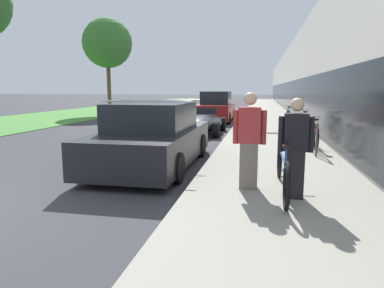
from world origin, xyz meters
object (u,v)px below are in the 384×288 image
at_px(parked_sedan_curbside, 153,138).
at_px(person_bystander, 249,141).
at_px(person_rider, 295,149).
at_px(cruiser_bike_middle, 303,125).
at_px(tandem_bicycle, 283,169).
at_px(vintage_roadster_curbside, 202,123).
at_px(parked_sedan_far, 216,108).
at_px(cruiser_bike_nearest, 313,135).
at_px(cruiser_bike_farthest, 288,119).
at_px(street_tree_far, 107,43).
at_px(bike_rack_hoop, 315,135).

bearing_deg(parked_sedan_curbside, person_bystander, -38.03).
distance_m(person_rider, cruiser_bike_middle, 7.40).
bearing_deg(tandem_bicycle, vintage_roadster_curbside, 108.77).
bearing_deg(parked_sedan_far, vintage_roadster_curbside, -88.85).
relative_size(cruiser_bike_nearest, cruiser_bike_middle, 0.94).
bearing_deg(cruiser_bike_farthest, person_rider, -93.79).
xyz_separation_m(parked_sedan_curbside, street_tree_far, (-8.42, 15.99, 4.34)).
height_order(person_bystander, parked_sedan_far, person_bystander).
relative_size(tandem_bicycle, bike_rack_hoop, 3.02).
xyz_separation_m(person_bystander, street_tree_far, (-10.68, 17.76, 4.08)).
xyz_separation_m(bike_rack_hoop, parked_sedan_far, (-3.82, 9.69, 0.12)).
bearing_deg(street_tree_far, parked_sedan_far, -28.80).
xyz_separation_m(tandem_bicycle, vintage_roadster_curbside, (-2.69, 7.92, -0.05)).
bearing_deg(person_rider, parked_sedan_curbside, 144.01).
bearing_deg(cruiser_bike_middle, cruiser_bike_farthest, 97.36).
bearing_deg(tandem_bicycle, cruiser_bike_middle, 80.79).
xyz_separation_m(person_bystander, bike_rack_hoop, (1.58, 3.43, -0.31)).
relative_size(person_rider, cruiser_bike_nearest, 0.90).
distance_m(tandem_bicycle, cruiser_bike_middle, 7.10).
distance_m(parked_sedan_curbside, parked_sedan_far, 11.35).
xyz_separation_m(person_rider, street_tree_far, (-11.39, 18.15, 4.12)).
relative_size(bike_rack_hoop, cruiser_bike_farthest, 0.48).
bearing_deg(cruiser_bike_farthest, person_bystander, -98.16).
xyz_separation_m(cruiser_bike_middle, parked_sedan_curbside, (-3.95, -5.17, 0.17)).
bearing_deg(person_bystander, cruiser_bike_farthest, 81.84).
distance_m(tandem_bicycle, parked_sedan_far, 13.48).
relative_size(bike_rack_hoop, vintage_roadster_curbside, 0.22).
distance_m(tandem_bicycle, vintage_roadster_curbside, 8.37).
height_order(person_rider, cruiser_bike_middle, person_rider).
distance_m(vintage_roadster_curbside, parked_sedan_far, 5.27).
distance_m(cruiser_bike_nearest, parked_sedan_far, 9.48).
relative_size(parked_sedan_curbside, parked_sedan_far, 1.10).
xyz_separation_m(tandem_bicycle, cruiser_bike_middle, (1.14, 7.01, 0.02)).
xyz_separation_m(person_rider, cruiser_bike_nearest, (0.98, 4.89, -0.40)).
distance_m(bike_rack_hoop, cruiser_bike_middle, 3.52).
distance_m(cruiser_bike_nearest, street_tree_far, 18.69).
bearing_deg(vintage_roadster_curbside, bike_rack_hoop, -50.03).
bearing_deg(person_rider, cruiser_bike_farthest, 86.21).
bearing_deg(street_tree_far, parked_sedan_curbside, -62.23).
xyz_separation_m(bike_rack_hoop, cruiser_bike_middle, (0.12, 3.51, -0.12)).
bearing_deg(cruiser_bike_nearest, tandem_bicycle, -103.95).
bearing_deg(person_bystander, cruiser_bike_nearest, 69.40).
bearing_deg(cruiser_bike_nearest, person_rider, -101.37).
bearing_deg(parked_sedan_curbside, cruiser_bike_farthest, 64.90).
distance_m(person_rider, parked_sedan_far, 13.83).
relative_size(tandem_bicycle, cruiser_bike_farthest, 1.44).
bearing_deg(street_tree_far, tandem_bicycle, -57.77).
bearing_deg(cruiser_bike_middle, street_tree_far, 138.84).
height_order(cruiser_bike_farthest, vintage_roadster_curbside, cruiser_bike_farthest).
distance_m(bike_rack_hoop, cruiser_bike_nearest, 1.08).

